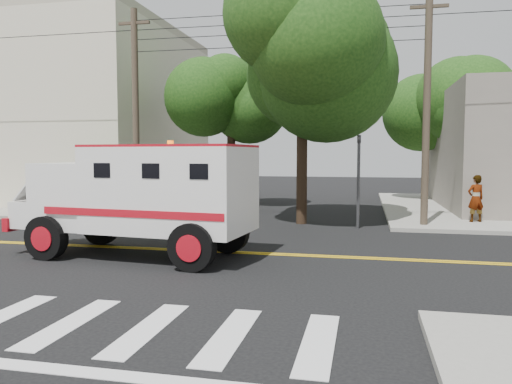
# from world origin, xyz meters

# --- Properties ---
(ground) EXTENTS (100.00, 100.00, 0.00)m
(ground) POSITION_xyz_m (0.00, 0.00, 0.00)
(ground) COLOR black
(ground) RESTS_ON ground
(sidewalk_nw) EXTENTS (17.00, 17.00, 0.15)m
(sidewalk_nw) POSITION_xyz_m (-13.50, 13.50, 0.07)
(sidewalk_nw) COLOR gray
(sidewalk_nw) RESTS_ON ground
(building_left) EXTENTS (16.00, 14.00, 10.00)m
(building_left) POSITION_xyz_m (-15.50, 15.00, 5.15)
(building_left) COLOR beige
(building_left) RESTS_ON sidewalk_nw
(utility_pole_left) EXTENTS (0.28, 0.28, 9.00)m
(utility_pole_left) POSITION_xyz_m (-5.60, 6.00, 4.50)
(utility_pole_left) COLOR #382D23
(utility_pole_left) RESTS_ON ground
(utility_pole_right) EXTENTS (0.28, 0.28, 9.00)m
(utility_pole_right) POSITION_xyz_m (6.30, 6.20, 4.50)
(utility_pole_right) COLOR #382D23
(utility_pole_right) RESTS_ON ground
(tree_main) EXTENTS (6.08, 5.70, 9.85)m
(tree_main) POSITION_xyz_m (1.94, 6.21, 7.20)
(tree_main) COLOR black
(tree_main) RESTS_ON ground
(tree_left) EXTENTS (4.48, 4.20, 7.70)m
(tree_left) POSITION_xyz_m (-2.68, 11.79, 5.73)
(tree_left) COLOR black
(tree_left) RESTS_ON ground
(tree_right) EXTENTS (4.80, 4.50, 8.20)m
(tree_right) POSITION_xyz_m (8.84, 15.77, 6.09)
(tree_right) COLOR black
(tree_right) RESTS_ON ground
(traffic_signal) EXTENTS (0.15, 0.18, 3.60)m
(traffic_signal) POSITION_xyz_m (3.80, 5.60, 2.23)
(traffic_signal) COLOR #3F3F42
(traffic_signal) RESTS_ON ground
(accessibility_sign) EXTENTS (0.45, 0.10, 2.02)m
(accessibility_sign) POSITION_xyz_m (-6.20, 6.17, 1.37)
(accessibility_sign) COLOR #3F3F42
(accessibility_sign) RESTS_ON ground
(palm_planter) EXTENTS (3.52, 2.63, 2.36)m
(palm_planter) POSITION_xyz_m (-7.44, 6.62, 1.65)
(palm_planter) COLOR #1E3314
(palm_planter) RESTS_ON sidewalk_nw
(armored_truck) EXTENTS (7.07, 3.34, 3.12)m
(armored_truck) POSITION_xyz_m (-2.01, -1.07, 1.77)
(armored_truck) COLOR silver
(armored_truck) RESTS_ON ground
(pedestrian_a) EXTENTS (0.81, 0.68, 1.89)m
(pedestrian_a) POSITION_xyz_m (8.40, 7.40, 1.10)
(pedestrian_a) COLOR gray
(pedestrian_a) RESTS_ON sidewalk_ne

